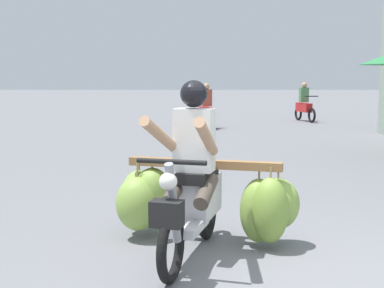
{
  "coord_description": "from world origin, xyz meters",
  "views": [
    {
      "loc": [
        -0.7,
        -3.91,
        1.61
      ],
      "look_at": [
        -0.73,
        1.72,
        0.9
      ],
      "focal_mm": 50.26,
      "sensor_mm": 36.0,
      "label": 1
    }
  ],
  "objects": [
    {
      "name": "motorbike_main_loaded",
      "position": [
        -0.71,
        1.09,
        0.48
      ],
      "size": [
        1.85,
        1.97,
        1.58
      ],
      "color": "black",
      "rests_on": "ground"
    },
    {
      "name": "motorbike_distant_ahead_right",
      "position": [
        -0.36,
        12.8,
        0.57
      ],
      "size": [
        0.65,
        1.58,
        1.4
      ],
      "color": "black",
      "rests_on": "ground"
    },
    {
      "name": "motorbike_distant_ahead_left",
      "position": [
        3.21,
        15.36,
        0.57
      ],
      "size": [
        0.62,
        1.59,
        1.4
      ],
      "color": "black",
      "rests_on": "ground"
    }
  ]
}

